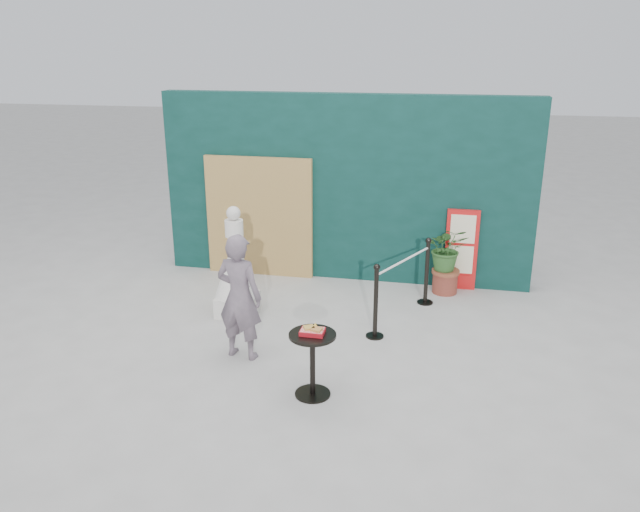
{
  "coord_description": "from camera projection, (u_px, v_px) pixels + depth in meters",
  "views": [
    {
      "loc": [
        1.65,
        -6.6,
        3.73
      ],
      "look_at": [
        0.0,
        1.2,
        1.0
      ],
      "focal_mm": 35.0,
      "sensor_mm": 36.0,
      "label": 1
    }
  ],
  "objects": [
    {
      "name": "menu_board",
      "position": [
        461.0,
        250.0,
        9.79
      ],
      "size": [
        0.5,
        0.07,
        1.3
      ],
      "color": "red",
      "rests_on": "ground"
    },
    {
      "name": "stanchion_barrier",
      "position": [
        403.0,
        286.0,
        8.74
      ],
      "size": [
        0.84,
        1.54,
        1.03
      ],
      "color": "black",
      "rests_on": "ground"
    },
    {
      "name": "cafe_table",
      "position": [
        313.0,
        355.0,
        6.82
      ],
      "size": [
        0.52,
        0.52,
        0.75
      ],
      "color": "black",
      "rests_on": "ground"
    },
    {
      "name": "statue",
      "position": [
        236.0,
        271.0,
        8.85
      ],
      "size": [
        0.63,
        0.63,
        1.61
      ],
      "color": "silver",
      "rests_on": "ground"
    },
    {
      "name": "food_basket",
      "position": [
        313.0,
        331.0,
        6.72
      ],
      "size": [
        0.26,
        0.19,
        0.11
      ],
      "color": "#AD121C",
      "rests_on": "cafe_table"
    },
    {
      "name": "back_wall",
      "position": [
        345.0,
        189.0,
        10.07
      ],
      "size": [
        6.0,
        0.3,
        3.0
      ],
      "primitive_type": "cube",
      "color": "black",
      "rests_on": "ground"
    },
    {
      "name": "planter",
      "position": [
        447.0,
        254.0,
        9.64
      ],
      "size": [
        0.64,
        0.55,
        1.09
      ],
      "color": "brown",
      "rests_on": "ground"
    },
    {
      "name": "woman",
      "position": [
        239.0,
        297.0,
        7.59
      ],
      "size": [
        0.64,
        0.48,
        1.6
      ],
      "primitive_type": "imported",
      "rotation": [
        0.0,
        0.0,
        2.97
      ],
      "color": "slate",
      "rests_on": "ground"
    },
    {
      "name": "bamboo_fence",
      "position": [
        259.0,
        217.0,
        10.31
      ],
      "size": [
        1.8,
        0.08,
        2.0
      ],
      "primitive_type": "cube",
      "color": "tan",
      "rests_on": "ground"
    },
    {
      "name": "ground",
      "position": [
        300.0,
        364.0,
        7.64
      ],
      "size": [
        60.0,
        60.0,
        0.0
      ],
      "primitive_type": "plane",
      "color": "#ADAAA5",
      "rests_on": "ground"
    }
  ]
}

